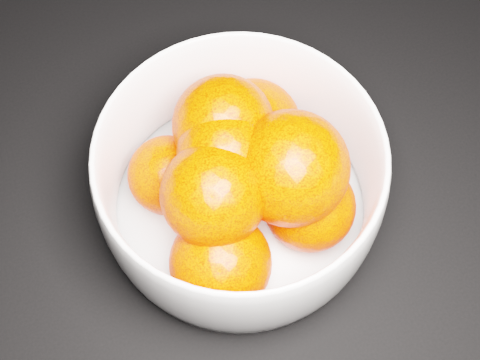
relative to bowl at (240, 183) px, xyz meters
name	(u,v)px	position (x,y,z in m)	size (l,w,h in m)	color
bowl	(240,183)	(0.00, 0.00, 0.00)	(0.20, 0.20, 0.10)	silver
orange_pile	(243,175)	(0.00, 0.00, 0.02)	(0.15, 0.16, 0.11)	#FF2F01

